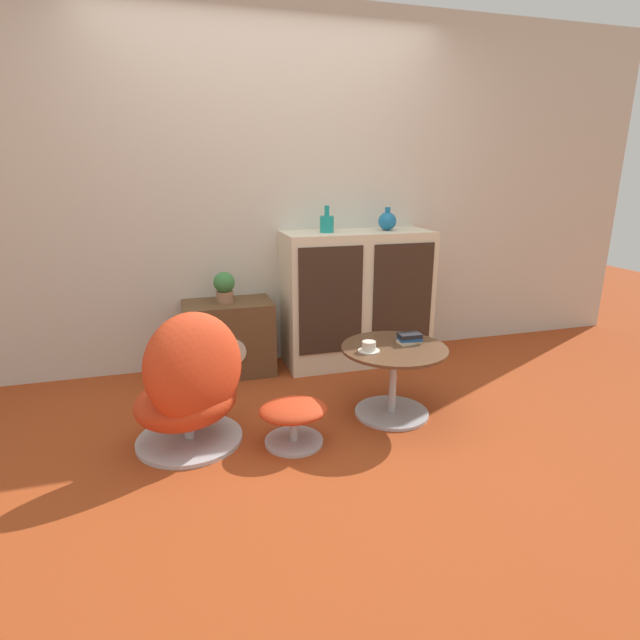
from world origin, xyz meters
name	(u,v)px	position (x,y,z in m)	size (l,w,h in m)	color
ground_plane	(325,438)	(0.00, 0.00, 0.00)	(12.00, 12.00, 0.00)	#9E3D19
wall_back	(272,193)	(0.00, 1.35, 1.30)	(6.40, 0.06, 2.60)	beige
sideboard	(357,298)	(0.59, 1.10, 0.51)	(1.12, 0.45, 1.02)	beige
tv_console	(229,338)	(-0.39, 1.13, 0.27)	(0.63, 0.40, 0.54)	brown
egg_chair	(191,387)	(-0.71, 0.14, 0.34)	(0.77, 0.75, 0.78)	#B7B7BC
ottoman	(293,415)	(-0.18, 0.00, 0.17)	(0.38, 0.32, 0.25)	#B7B7BC
coffee_table	(393,373)	(0.49, 0.16, 0.28)	(0.64, 0.64, 0.44)	#B7B7BC
vase_leftmost	(327,223)	(0.35, 1.10, 1.09)	(0.10, 0.10, 0.19)	teal
vase_inner_left	(387,221)	(0.83, 1.10, 1.09)	(0.14, 0.14, 0.17)	#196699
potted_plant	(224,286)	(-0.41, 1.13, 0.66)	(0.15, 0.15, 0.22)	#996B4C
teacup	(369,347)	(0.31, 0.14, 0.47)	(0.13, 0.13, 0.06)	silver
book_stack	(410,338)	(0.60, 0.20, 0.47)	(0.14, 0.10, 0.06)	beige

